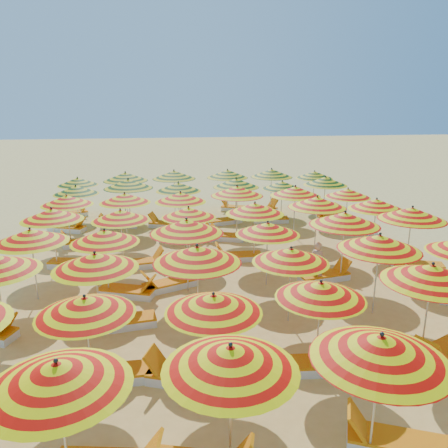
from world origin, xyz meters
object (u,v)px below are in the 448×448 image
Objects in this scene: umbrella_31 at (125,198)px; lounger_34 at (322,206)px; umbrella_16 at (379,243)px; umbrella_26 at (189,213)px; umbrella_22 at (345,219)px; umbrella_39 at (236,183)px; umbrella_9 at (321,290)px; umbrella_45 at (227,174)px; lounger_6 at (185,377)px; umbrella_44 at (174,175)px; lounger_25 at (68,228)px; lounger_19 at (238,256)px; lounger_3 at (396,443)px; umbrella_47 at (314,175)px; lounger_11 at (121,322)px; umbrella_40 at (282,185)px; lounger_22 at (195,238)px; umbrella_34 at (295,191)px; umbrella_21 at (268,229)px; lounger_27 at (167,224)px; umbrella_43 at (125,177)px; umbrella_33 at (237,191)px; umbrella_3 at (381,348)px; umbrella_38 at (178,187)px; umbrella_2 at (230,358)px; lounger_28 at (225,221)px; umbrella_41 at (325,181)px; lounger_32 at (236,208)px; lounger_33 at (262,210)px; lounger_7 at (297,365)px; beachgoer_a at (317,262)px; lounger_29 at (270,219)px; lounger_18 at (140,263)px; umbrella_8 at (213,304)px; umbrella_13 at (95,261)px; umbrella_14 at (197,255)px; lounger_5 at (117,374)px; lounger_31 at (71,214)px; lounger_8 at (444,351)px; umbrella_35 at (348,193)px; umbrella_30 at (67,200)px; umbrella_23 at (412,214)px; lounger_21 at (83,242)px; umbrella_10 at (432,274)px; lounger_24 at (356,230)px; lounger_20 at (385,249)px; umbrella_46 at (272,173)px; umbrella_24 at (52,214)px; umbrella_36 at (76,190)px; umbrella_15 at (291,255)px.

lounger_34 is at bearing 24.78° from umbrella_31.
umbrella_16 is 1.35× the size of umbrella_26.
umbrella_22 is 7.63m from umbrella_39.
umbrella_45 reaches higher than umbrella_9.
lounger_6 is (-3.28, -14.72, -1.90)m from umbrella_45.
umbrella_44 is 5.94m from lounger_25.
lounger_3 is at bearing 96.85° from lounger_19.
umbrella_47 reaches higher than lounger_11.
lounger_22 is (-4.50, -2.55, -1.67)m from umbrella_40.
umbrella_44 is at bearing 136.15° from umbrella_34.
lounger_27 is (-3.01, 7.27, -1.75)m from umbrella_21.
umbrella_40 is 0.89× the size of umbrella_43.
lounger_11 is (-4.41, -7.24, -1.94)m from umbrella_33.
umbrella_38 is (-2.38, 14.38, -0.10)m from umbrella_3.
umbrella_40 is at bearing 6.07° from umbrella_39.
umbrella_2 reaches higher than lounger_28.
lounger_32 is (-3.94, 2.65, -1.84)m from umbrella_41.
lounger_3 and lounger_32 have the same top height.
lounger_32 is 1.46m from lounger_33.
lounger_7 is 14.79m from lounger_32.
lounger_29 is at bearing -43.92° from beachgoer_a.
lounger_18 is at bearing -119.67° from umbrella_45.
umbrella_8 reaches higher than lounger_19.
umbrella_31 is 1.43× the size of lounger_28.
umbrella_14 reaches higher than umbrella_13.
umbrella_2 is 2.98m from lounger_6.
lounger_22 is at bearing -113.70° from umbrella_45.
umbrella_34 reaches higher than lounger_11.
lounger_5 is 17.46m from lounger_34.
lounger_19 is 0.96× the size of lounger_31.
umbrella_35 is at bearing -125.03° from lounger_8.
umbrella_13 is 1.53× the size of lounger_19.
umbrella_30 is at bearing 110.80° from umbrella_2.
umbrella_16 is at bearing 157.65° from beachgoer_a.
umbrella_43 is (-2.53, 2.42, 0.14)m from umbrella_38.
umbrella_23 is 12.63m from lounger_21.
umbrella_38 is (-5.00, 11.73, -0.11)m from umbrella_10.
lounger_33 is (-2.79, 4.28, -1.70)m from umbrella_35.
umbrella_10 is at bearing 149.99° from beachgoer_a.
lounger_6 and lounger_24 have the same top height.
umbrella_10 is at bearing 178.27° from lounger_5.
umbrella_40 is at bearing 148.99° from lounger_32.
lounger_32 is at bearing -66.18° from lounger_20.
umbrella_33 is 1.45× the size of lounger_7.
umbrella_24 is at bearing -143.99° from umbrella_46.
lounger_7 is at bearing -118.96° from umbrella_35.
lounger_7 is (-0.96, 2.43, 0.00)m from lounger_3.
umbrella_36 reaches higher than lounger_19.
umbrella_15 reaches higher than lounger_24.
umbrella_16 is at bearing -102.28° from umbrella_47.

